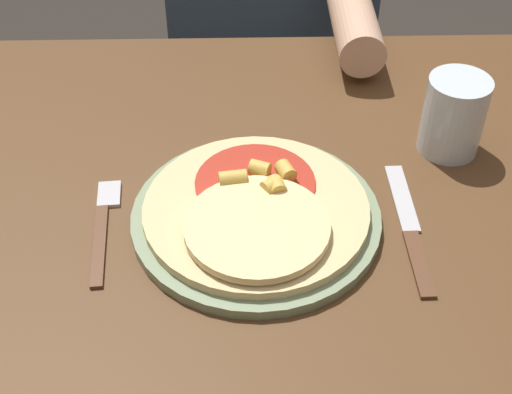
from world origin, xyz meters
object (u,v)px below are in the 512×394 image
Objects in this scene: pizza at (256,210)px; person_diner at (272,23)px; fork at (104,223)px; plate at (256,217)px; dining_table at (270,282)px; drinking_glass at (454,115)px; knife at (410,229)px.

pizza is 0.24× the size of person_diner.
pizza is 0.18m from fork.
fork is at bearing -179.56° from plate.
dining_table is at bearing 44.44° from pizza.
person_diner is at bearing 86.11° from pizza.
pizza is 0.71m from person_diner.
dining_table is at bearing 4.00° from fork.
dining_table is at bearing -92.39° from person_diner.
pizza is at bearing -86.80° from plate.
plate is 1.69× the size of fork.
person_diner reaches higher than fork.
fork is at bearing -176.00° from dining_table.
drinking_glass is at bearing 27.27° from dining_table.
plate is at bearing 0.44° from fork.
dining_table is 0.68m from person_diner.
drinking_glass is 0.62m from person_diner.
person_diner is (-0.13, 0.71, -0.12)m from knife.
knife is (0.18, -0.02, -0.00)m from plate.
plate is 2.80× the size of drinking_glass.
plate reaches higher than dining_table.
dining_table is 0.33m from drinking_glass.
drinking_glass is (0.44, 0.14, 0.05)m from fork.
person_diner reaches higher than pizza.
drinking_glass is 0.09× the size of person_diner.
fork is 0.80× the size of knife.
pizza is at bearing -1.43° from fork.
person_diner is (0.05, 0.69, -0.12)m from plate.
knife is (0.16, -0.03, 0.13)m from dining_table.
knife is (0.36, -0.02, 0.00)m from fork.
plate is at bearing -152.26° from drinking_glass.
pizza is 2.52× the size of drinking_glass.
fork is at bearing -162.64° from drinking_glass.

